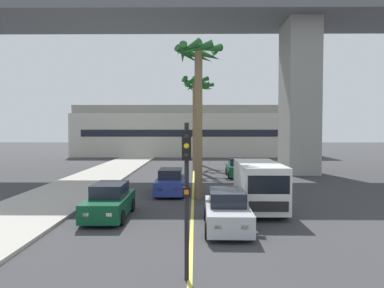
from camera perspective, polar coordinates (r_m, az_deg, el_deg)
The scene contains 13 objects.
sidewalk_left at distance 19.66m, azimuth -24.30°, elevation -9.45°, with size 4.80×80.00×0.15m, color #ADA89E.
lane_stripe_center at distance 25.77m, azimuth 0.21°, elevation -6.63°, with size 0.14×56.00×0.01m, color #DBCC4C.
bridge_overpass at distance 34.61m, azimuth 2.06°, elevation 19.78°, with size 70.50×8.00×18.08m.
pier_building_backdrop at distance 54.88m, azimuth 0.38°, elevation 2.03°, with size 36.30×8.04×7.59m.
car_queue_front at distance 14.68m, azimuth 5.65°, elevation -10.66°, with size 1.88×4.13×1.56m.
car_queue_second at distance 16.82m, azimuth -13.12°, elevation -9.04°, with size 1.86×4.11×1.56m.
car_queue_third at distance 22.29m, azimuth -3.46°, elevation -6.19°, with size 1.84×4.10×1.56m.
car_queue_fourth at distance 30.64m, azimuth 7.30°, elevation -3.87°, with size 1.87×4.12×1.56m.
delivery_van at distance 18.13m, azimuth 10.66°, elevation -6.38°, with size 2.21×5.27×2.36m.
traffic_light_median_near at distance 9.34m, azimuth -0.87°, elevation -5.70°, with size 0.24×0.37×4.20m.
palm_tree_near_median at distance 40.56m, azimuth 1.21°, elevation 7.25°, with size 3.33×3.38×9.44m.
palm_tree_mid_median at distance 20.60m, azimuth 1.04°, elevation 10.39°, with size 2.87×2.87×9.02m.
palm_tree_far_median at distance 34.88m, azimuth 0.49°, elevation 6.90°, with size 2.83×2.96×9.27m.
Camera 1 is at (0.14, -1.46, 4.02)m, focal length 33.20 mm.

